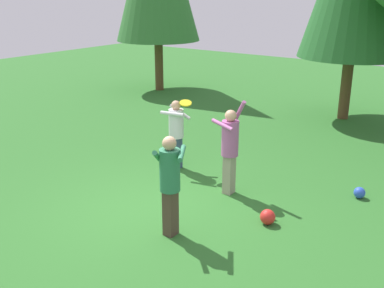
# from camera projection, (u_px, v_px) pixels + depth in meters

# --- Properties ---
(ground_plane) EXTENTS (40.00, 40.00, 0.00)m
(ground_plane) POSITION_uv_depth(u_px,v_px,m) (152.00, 210.00, 8.61)
(ground_plane) COLOR #2D6B28
(person_thrower) EXTENTS (0.63, 0.62, 1.94)m
(person_thrower) POSITION_uv_depth(u_px,v_px,m) (230.00, 144.00, 9.02)
(person_thrower) COLOR gray
(person_thrower) RESTS_ON ground_plane
(person_catcher) EXTENTS (0.63, 0.58, 1.61)m
(person_catcher) POSITION_uv_depth(u_px,v_px,m) (176.00, 129.00, 10.35)
(person_catcher) COLOR #38476B
(person_catcher) RESTS_ON ground_plane
(person_bystander) EXTENTS (0.72, 0.75, 1.76)m
(person_bystander) POSITION_uv_depth(u_px,v_px,m) (170.00, 178.00, 7.45)
(person_bystander) COLOR #4C382D
(person_bystander) RESTS_ON ground_plane
(frisbee) EXTENTS (0.38, 0.38, 0.10)m
(frisbee) POSITION_uv_depth(u_px,v_px,m) (186.00, 103.00, 10.06)
(frisbee) COLOR yellow
(ball_red) EXTENTS (0.28, 0.28, 0.28)m
(ball_red) POSITION_uv_depth(u_px,v_px,m) (268.00, 217.00, 8.08)
(ball_red) COLOR red
(ball_red) RESTS_ON ground_plane
(ball_blue) EXTENTS (0.23, 0.23, 0.23)m
(ball_blue) POSITION_uv_depth(u_px,v_px,m) (359.00, 193.00, 9.09)
(ball_blue) COLOR blue
(ball_blue) RESTS_ON ground_plane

